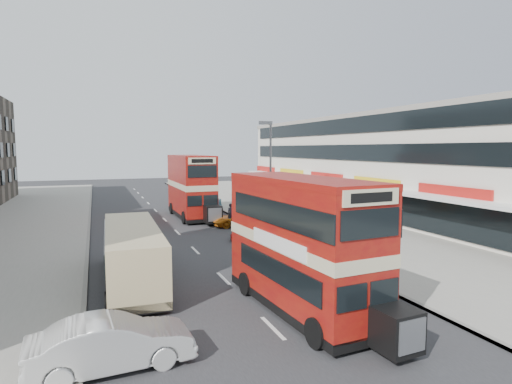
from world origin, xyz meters
name	(u,v)px	position (x,y,z in m)	size (l,w,h in m)	color
ground	(299,354)	(0.00, 0.00, 0.00)	(160.00, 160.00, 0.00)	#28282B
road_surface	(177,232)	(0.00, 20.00, 0.01)	(12.00, 90.00, 0.01)	#28282B
pavement_right	(321,221)	(12.00, 20.00, 0.07)	(12.00, 90.00, 0.15)	gray
kerb_left	(88,237)	(-6.10, 20.00, 0.07)	(0.20, 90.00, 0.16)	gray
kerb_right	(255,226)	(6.10, 20.00, 0.07)	(0.20, 90.00, 0.16)	gray
commercial_row	(386,164)	(19.95, 22.00, 4.70)	(9.90, 46.20, 9.30)	beige
street_lamp	(270,167)	(6.52, 18.00, 4.78)	(1.00, 0.20, 8.12)	slate
bus_main	(302,244)	(1.62, 3.09, 2.58)	(3.10, 8.98, 4.91)	black
bus_second	(191,186)	(2.45, 26.32, 2.82)	(2.73, 9.74, 5.36)	black
coach	(132,252)	(-4.05, 8.87, 1.42)	(2.57, 9.17, 2.41)	black
car_left_front	(112,343)	(-5.24, 1.10, 0.74)	(1.57, 4.49, 1.48)	beige
car_right_a	(261,231)	(4.80, 15.35, 0.60)	(1.69, 4.16, 1.21)	#9A0F0F
car_right_b	(239,219)	(5.06, 20.71, 0.59)	(1.95, 4.22, 1.17)	orange
car_right_c	(201,202)	(4.41, 31.09, 0.71)	(1.67, 4.15, 1.41)	teal
pedestrian_near	(313,222)	(8.37, 14.63, 1.15)	(0.74, 0.50, 2.00)	gray
pedestrian_far	(249,200)	(8.97, 29.20, 0.92)	(0.91, 0.38, 1.55)	gray
cyclist	(231,220)	(4.20, 20.15, 0.64)	(0.62, 1.66, 1.93)	gray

